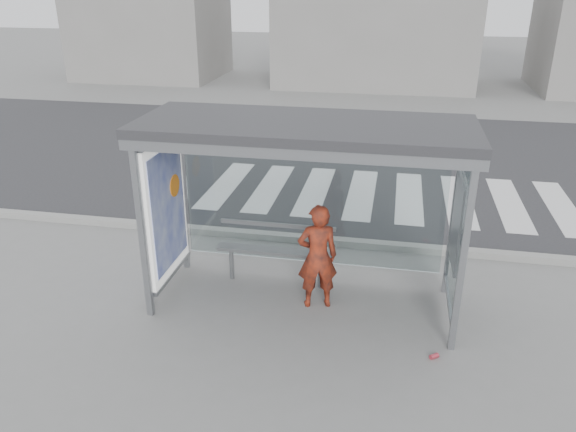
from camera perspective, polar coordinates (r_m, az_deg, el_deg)
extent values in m
plane|color=slate|center=(8.10, 1.51, -8.75)|extent=(80.00, 80.00, 0.00)
cube|color=#2B2B2D|center=(14.47, 6.22, 5.89)|extent=(30.00, 10.00, 0.01)
cube|color=gray|center=(9.77, 3.45, -2.47)|extent=(30.00, 0.18, 0.12)
cube|color=silver|center=(12.60, -6.28, 3.21)|extent=(0.55, 3.00, 0.00)
cube|color=silver|center=(12.35, -1.83, 2.92)|extent=(0.55, 3.00, 0.00)
cube|color=silver|center=(12.18, 2.77, 2.60)|extent=(0.55, 3.00, 0.00)
cube|color=silver|center=(12.08, 7.46, 2.26)|extent=(0.55, 3.00, 0.00)
cube|color=silver|center=(12.07, 12.20, 1.90)|extent=(0.55, 3.00, 0.00)
cube|color=silver|center=(12.15, 16.90, 1.53)|extent=(0.55, 3.00, 0.00)
cube|color=silver|center=(12.30, 21.52, 1.16)|extent=(0.55, 3.00, 0.00)
cube|color=silver|center=(12.53, 26.00, 0.79)|extent=(0.55, 3.00, 0.00)
cube|color=gray|center=(7.48, -14.62, -1.56)|extent=(0.08, 0.08, 2.50)
cube|color=gray|center=(6.86, 17.35, -4.25)|extent=(0.08, 0.08, 2.50)
cube|color=gray|center=(8.65, -10.78, 2.25)|extent=(0.08, 0.08, 2.50)
cube|color=gray|center=(8.12, 16.51, 0.25)|extent=(0.08, 0.08, 2.50)
cube|color=#2D2D30|center=(7.08, 1.73, 9.09)|extent=(4.25, 1.65, 0.12)
cube|color=gray|center=(6.39, 0.58, 6.50)|extent=(4.25, 0.06, 0.18)
cube|color=white|center=(8.13, 2.44, 1.64)|extent=(3.80, 0.02, 2.00)
cube|color=white|center=(8.04, -12.59, 0.81)|extent=(0.15, 1.25, 2.00)
cube|color=#2E3DA6|center=(8.01, -12.03, 0.77)|extent=(0.01, 1.10, 1.70)
cylinder|color=orange|center=(8.13, -11.45, 3.06)|extent=(0.02, 0.32, 0.32)
cube|color=white|center=(7.46, 16.94, -1.46)|extent=(0.03, 1.25, 2.00)
cube|color=beige|center=(7.47, 16.77, -0.59)|extent=(0.03, 0.86, 1.16)
cube|color=gray|center=(27.19, -13.89, 19.93)|extent=(6.00, 5.00, 6.00)
cube|color=gray|center=(24.87, 8.99, 18.88)|extent=(8.00, 5.00, 5.00)
imported|color=orange|center=(7.68, 3.02, -4.14)|extent=(0.64, 0.51, 1.52)
cube|color=slate|center=(8.32, -1.33, -3.59)|extent=(1.75, 0.21, 0.05)
cylinder|color=slate|center=(8.61, -5.75, -4.83)|extent=(0.07, 0.07, 0.51)
cylinder|color=slate|center=(8.35, 3.28, -5.70)|extent=(0.07, 0.07, 0.51)
cube|color=slate|center=(8.35, -1.07, -0.93)|extent=(1.75, 0.04, 0.06)
cylinder|color=#EC4556|center=(7.25, 14.63, -13.62)|extent=(0.13, 0.12, 0.06)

